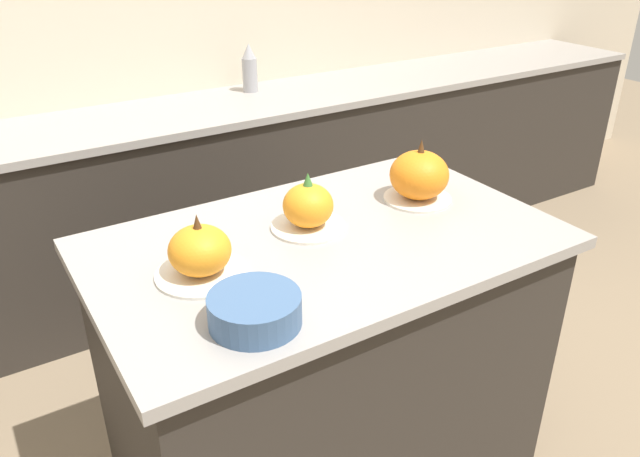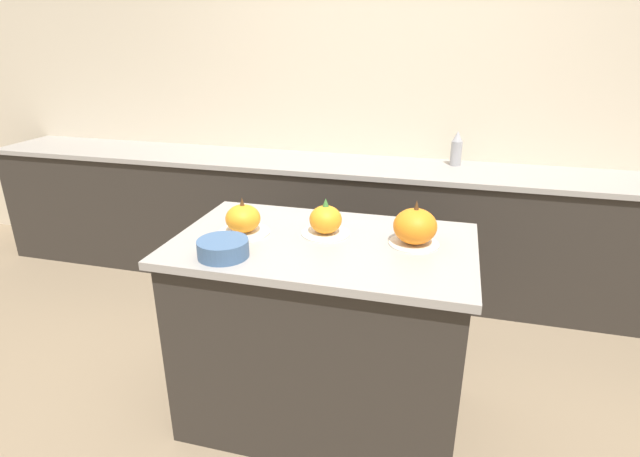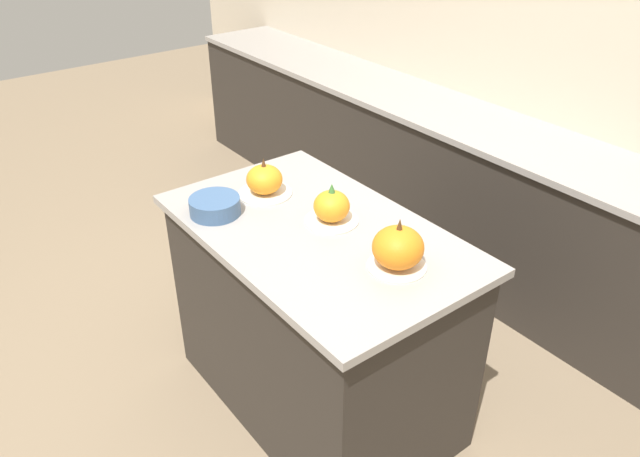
{
  "view_description": "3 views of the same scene",
  "coord_description": "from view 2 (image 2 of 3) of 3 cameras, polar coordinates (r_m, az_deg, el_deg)",
  "views": [
    {
      "loc": [
        -0.83,
        -1.3,
        1.76
      ],
      "look_at": [
        -0.04,
        -0.03,
        0.98
      ],
      "focal_mm": 35.0,
      "sensor_mm": 36.0,
      "label": 1
    },
    {
      "loc": [
        0.51,
        -1.94,
        1.78
      ],
      "look_at": [
        -0.0,
        -0.03,
        1.01
      ],
      "focal_mm": 28.0,
      "sensor_mm": 36.0,
      "label": 2
    },
    {
      "loc": [
        1.69,
        -1.27,
        2.21
      ],
      "look_at": [
        0.08,
        -0.04,
        0.99
      ],
      "focal_mm": 35.0,
      "sensor_mm": 36.0,
      "label": 3
    }
  ],
  "objects": [
    {
      "name": "ground_plane",
      "position": [
        2.68,
        0.29,
        -20.16
      ],
      "size": [
        12.0,
        12.0,
        0.0
      ],
      "primitive_type": "plane",
      "color": "#847056"
    },
    {
      "name": "wall_back",
      "position": [
        3.76,
        7.35,
        13.18
      ],
      "size": [
        8.0,
        0.06,
        2.5
      ],
      "color": "beige",
      "rests_on": "ground_plane"
    },
    {
      "name": "kitchen_island",
      "position": [
        2.4,
        0.32,
        -11.75
      ],
      "size": [
        1.31,
        0.8,
        0.93
      ],
      "color": "#2D2823",
      "rests_on": "ground_plane"
    },
    {
      "name": "back_counter",
      "position": [
        3.65,
        6.03,
        0.16
      ],
      "size": [
        6.0,
        0.6,
        0.93
      ],
      "color": "#2D2823",
      "rests_on": "ground_plane"
    },
    {
      "name": "pumpkin_cake_left",
      "position": [
        2.27,
        -8.77,
        0.97
      ],
      "size": [
        0.24,
        0.24,
        0.17
      ],
      "color": "silver",
      "rests_on": "kitchen_island"
    },
    {
      "name": "pumpkin_cake_center",
      "position": [
        2.23,
        0.65,
        0.86
      ],
      "size": [
        0.22,
        0.22,
        0.17
      ],
      "color": "silver",
      "rests_on": "kitchen_island"
    },
    {
      "name": "pumpkin_cake_right",
      "position": [
        2.15,
        10.8,
        0.13
      ],
      "size": [
        0.22,
        0.22,
        0.2
      ],
      "color": "silver",
      "rests_on": "kitchen_island"
    },
    {
      "name": "bottle_tall",
      "position": [
        3.58,
        15.34,
        8.77
      ],
      "size": [
        0.08,
        0.08,
        0.24
      ],
      "color": "#99999E",
      "rests_on": "back_counter"
    },
    {
      "name": "mixing_bowl",
      "position": [
        2.06,
        -11.02,
        -2.23
      ],
      "size": [
        0.21,
        0.21,
        0.07
      ],
      "color": "#3D5B84",
      "rests_on": "kitchen_island"
    }
  ]
}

